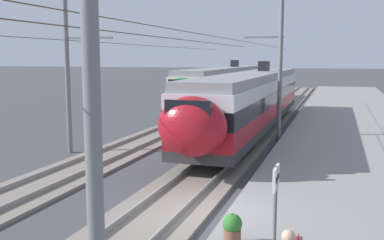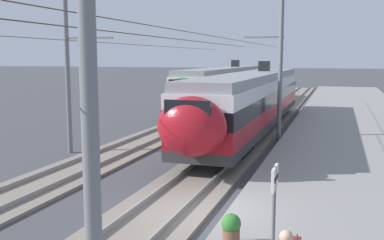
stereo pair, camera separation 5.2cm
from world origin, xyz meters
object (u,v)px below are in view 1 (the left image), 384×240
object	(u,v)px
train_near_platform	(252,99)
catenary_mast_west	(84,92)
catenary_mast_far_side	(70,67)
platform_sign	(276,191)
catenary_mast_mid	(278,68)
potted_plant_platform_edge	(232,227)
train_far_track	(225,84)

from	to	relation	value
train_near_platform	catenary_mast_west	bearing A→B (deg)	-175.36
catenary_mast_far_side	platform_sign	world-z (taller)	catenary_mast_far_side
catenary_mast_mid	potted_plant_platform_edge	size ratio (longest dim) A/B	52.69
train_near_platform	train_far_track	world-z (taller)	same
platform_sign	catenary_mast_west	bearing A→B (deg)	154.32
platform_sign	catenary_mast_mid	bearing A→B (deg)	7.33
potted_plant_platform_edge	catenary_mast_west	bearing A→B (deg)	168.22
catenary_mast_west	potted_plant_platform_edge	world-z (taller)	catenary_mast_west
potted_plant_platform_edge	catenary_mast_mid	bearing A→B (deg)	3.66
train_near_platform	train_far_track	bearing A→B (deg)	20.46
catenary_mast_far_side	potted_plant_platform_edge	bearing A→B (deg)	-131.60
catenary_mast_west	potted_plant_platform_edge	xyz separation A→B (m)	(4.71, -0.98, -3.54)
catenary_mast_far_side	potted_plant_platform_edge	size ratio (longest dim) A/B	52.69
train_near_platform	catenary_mast_west	xyz separation A→B (m)	(-22.26, -1.80, 2.10)
train_far_track	catenary_mast_west	size ratio (longest dim) A/B	0.67
train_near_platform	platform_sign	world-z (taller)	train_near_platform
catenary_mast_west	catenary_mast_mid	world-z (taller)	catenary_mast_west
train_near_platform	catenary_mast_west	size ratio (longest dim) A/B	0.66
catenary_mast_mid	catenary_mast_west	bearing A→B (deg)	-179.99
train_far_track	catenary_mast_west	world-z (taller)	catenary_mast_west
platform_sign	potted_plant_platform_edge	world-z (taller)	platform_sign
catenary_mast_mid	platform_sign	bearing A→B (deg)	-172.67
train_near_platform	catenary_mast_mid	world-z (taller)	catenary_mast_mid
catenary_mast_west	catenary_mast_mid	size ratio (longest dim) A/B	1.00
train_near_platform	potted_plant_platform_edge	distance (m)	17.82
catenary_mast_far_side	catenary_mast_west	bearing A→B (deg)	-146.01
catenary_mast_far_side	catenary_mast_mid	bearing A→B (deg)	-56.49
catenary_mast_west	platform_sign	xyz separation A→B (m)	(4.24, -2.04, -2.41)
train_far_track	potted_plant_platform_edge	size ratio (longest dim) A/B	35.24
train_far_track	platform_sign	world-z (taller)	train_far_track
train_near_platform	catenary_mast_far_side	size ratio (longest dim) A/B	0.66
train_near_platform	train_far_track	distance (m)	15.31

